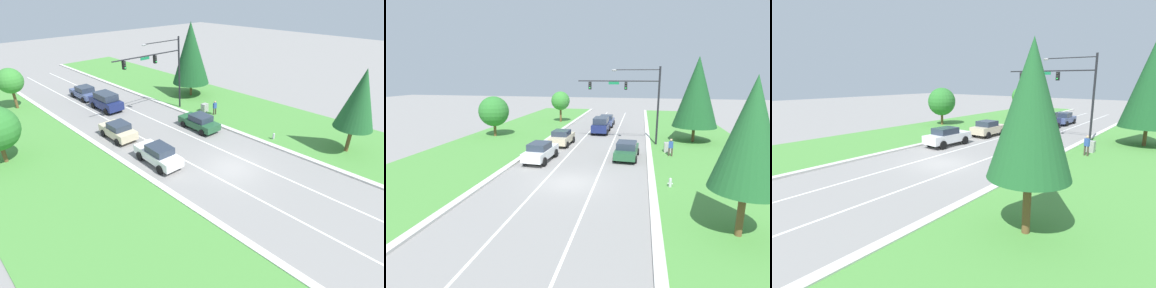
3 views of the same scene
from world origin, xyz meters
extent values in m
plane|color=gray|center=(0.00, 0.00, 0.00)|extent=(160.00, 160.00, 0.00)
cube|color=beige|center=(5.65, 0.00, 0.07)|extent=(0.50, 90.00, 0.15)
cube|color=beige|center=(-5.65, 0.00, 0.07)|extent=(0.50, 90.00, 0.15)
cube|color=#4C8E3D|center=(10.90, 0.00, 0.04)|extent=(10.00, 90.00, 0.08)
cube|color=#4C8E3D|center=(-10.90, 0.00, 0.04)|extent=(10.00, 90.00, 0.08)
cube|color=white|center=(-1.80, 0.00, 0.00)|extent=(0.14, 81.00, 0.01)
cube|color=white|center=(1.80, 0.00, 0.00)|extent=(0.14, 81.00, 0.01)
cylinder|color=black|center=(6.44, 13.09, 4.09)|extent=(0.20, 0.20, 8.17)
cylinder|color=black|center=(2.20, 13.09, 6.70)|extent=(8.47, 0.12, 0.12)
cube|color=#147042|center=(1.78, 13.09, 6.48)|extent=(1.10, 0.04, 0.28)
cylinder|color=black|center=(4.11, 13.09, 7.84)|extent=(4.66, 0.09, 0.09)
ellipsoid|color=gray|center=(1.78, 13.09, 7.79)|extent=(0.56, 0.28, 0.20)
cube|color=black|center=(3.05, 13.09, 6.20)|extent=(0.28, 0.32, 0.80)
sphere|color=#2D2D2D|center=(3.05, 12.92, 6.43)|extent=(0.16, 0.16, 0.16)
sphere|color=#2D2D2D|center=(3.05, 12.92, 6.20)|extent=(0.16, 0.16, 0.16)
sphere|color=#23D647|center=(3.05, 12.92, 5.97)|extent=(0.16, 0.16, 0.16)
cube|color=black|center=(-0.76, 13.09, 6.20)|extent=(0.28, 0.32, 0.80)
sphere|color=#2D2D2D|center=(-0.76, 12.92, 6.43)|extent=(0.16, 0.16, 0.16)
sphere|color=#2D2D2D|center=(-0.76, 12.92, 6.20)|extent=(0.16, 0.16, 0.16)
sphere|color=#23D647|center=(-0.76, 12.92, 5.97)|extent=(0.16, 0.16, 0.16)
cube|color=beige|center=(-3.41, 11.10, 0.71)|extent=(1.95, 4.23, 0.74)
cube|color=#283342|center=(-3.41, 10.85, 1.35)|extent=(1.70, 1.93, 0.55)
cylinder|color=black|center=(-2.47, 12.38, 0.34)|extent=(0.26, 0.69, 0.69)
cylinder|color=black|center=(-4.27, 12.43, 0.34)|extent=(0.26, 0.69, 0.69)
cylinder|color=black|center=(-2.54, 9.78, 0.34)|extent=(0.26, 0.69, 0.69)
cylinder|color=black|center=(-4.34, 9.83, 0.34)|extent=(0.26, 0.69, 0.69)
cube|color=navy|center=(-0.21, 18.66, 0.82)|extent=(1.93, 4.72, 0.91)
cube|color=#283342|center=(-0.21, 18.55, 1.65)|extent=(1.73, 2.84, 0.76)
cylinder|color=black|center=(0.74, 20.13, 0.37)|extent=(0.24, 0.74, 0.74)
cylinder|color=black|center=(-1.15, 20.13, 0.37)|extent=(0.24, 0.74, 0.74)
cylinder|color=black|center=(0.73, 17.20, 0.37)|extent=(0.24, 0.74, 0.74)
cylinder|color=black|center=(-1.15, 17.20, 0.37)|extent=(0.24, 0.74, 0.74)
cube|color=#235633|center=(3.61, 7.17, 0.65)|extent=(2.06, 4.57, 0.66)
cube|color=#283342|center=(3.60, 6.90, 1.27)|extent=(1.75, 2.10, 0.59)
cylinder|color=black|center=(4.58, 8.51, 0.32)|extent=(0.27, 0.65, 0.64)
cylinder|color=black|center=(2.80, 8.60, 0.32)|extent=(0.27, 0.65, 0.64)
cylinder|color=black|center=(4.43, 5.73, 0.32)|extent=(0.27, 0.65, 0.64)
cylinder|color=black|center=(2.65, 5.83, 0.32)|extent=(0.27, 0.65, 0.64)
cube|color=white|center=(-3.65, 4.80, 0.75)|extent=(1.97, 4.70, 0.73)
cube|color=#283342|center=(-3.67, 4.52, 1.39)|extent=(1.66, 2.16, 0.56)
cylinder|color=black|center=(-2.73, 6.18, 0.38)|extent=(0.28, 0.77, 0.76)
cylinder|color=black|center=(-4.42, 6.27, 0.38)|extent=(0.28, 0.77, 0.76)
cylinder|color=black|center=(-2.89, 3.33, 0.38)|extent=(0.28, 0.77, 0.76)
cylinder|color=black|center=(-4.58, 3.42, 0.38)|extent=(0.28, 0.77, 0.76)
cube|color=#475684|center=(-0.12, 24.26, 0.66)|extent=(1.96, 4.59, 0.65)
cube|color=#283342|center=(-0.11, 23.98, 1.30)|extent=(1.75, 2.07, 0.63)
cylinder|color=black|center=(0.82, 25.68, 0.34)|extent=(0.24, 0.68, 0.68)
cylinder|color=black|center=(-1.07, 25.67, 0.34)|extent=(0.24, 0.68, 0.68)
cylinder|color=black|center=(0.84, 22.84, 0.34)|extent=(0.24, 0.68, 0.68)
cylinder|color=black|center=(-1.06, 22.83, 0.34)|extent=(0.24, 0.68, 0.68)
cube|color=#9E9E99|center=(7.39, 9.88, 0.50)|extent=(0.70, 0.60, 1.01)
cylinder|color=#42382D|center=(7.39, 8.48, 0.42)|extent=(0.14, 0.14, 0.84)
cylinder|color=#42382D|center=(7.64, 8.42, 0.42)|extent=(0.14, 0.14, 0.84)
cube|color=#2D4C99|center=(7.51, 8.45, 1.14)|extent=(0.42, 0.31, 0.60)
sphere|color=tan|center=(7.51, 8.45, 1.58)|extent=(0.22, 0.22, 0.22)
cylinder|color=#B7B7BC|center=(6.80, 0.40, 0.28)|extent=(0.20, 0.20, 0.55)
sphere|color=#B7B7BC|center=(6.80, 0.40, 0.61)|extent=(0.18, 0.18, 0.18)
cylinder|color=#B7B7BC|center=(6.68, 0.40, 0.30)|extent=(0.10, 0.09, 0.09)
cylinder|color=#B7B7BC|center=(6.92, 0.40, 0.30)|extent=(0.10, 0.09, 0.09)
cylinder|color=brown|center=(10.51, 15.30, 0.88)|extent=(0.32, 0.32, 1.76)
cone|color=#194C23|center=(10.51, 15.30, 5.53)|extent=(4.71, 4.71, 7.53)
cylinder|color=brown|center=(-7.65, 26.42, 1.15)|extent=(0.32, 0.32, 2.29)
sphere|color=#388433|center=(-7.65, 26.42, 3.37)|extent=(2.89, 2.89, 2.89)
cylinder|color=brown|center=(9.33, -5.36, 1.17)|extent=(0.32, 0.32, 2.33)
cone|color=#1E5628|center=(9.33, -5.36, 4.85)|extent=(3.15, 3.15, 5.04)
cylinder|color=brown|center=(-12.51, 13.77, 0.87)|extent=(0.32, 0.32, 1.73)
sphere|color=#2D752D|center=(-12.51, 13.77, 3.07)|extent=(3.57, 3.57, 3.57)
camera|label=1|loc=(-16.59, -12.15, 12.88)|focal=28.00mm
camera|label=2|loc=(4.62, -19.15, 7.33)|focal=28.00mm
camera|label=3|loc=(14.05, -15.21, 5.91)|focal=28.00mm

